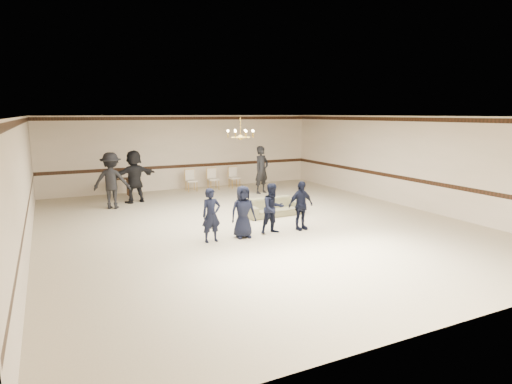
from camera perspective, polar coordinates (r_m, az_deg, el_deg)
room at (r=12.61m, az=-0.20°, el=2.76°), size 12.01×14.01×3.21m
chair_rail at (r=19.17m, az=-9.36°, el=3.44°), size 12.00×0.02×0.14m
crown_molding at (r=19.04m, az=-9.54°, el=9.66°), size 12.00×0.02×0.14m
chandelier at (r=13.42m, az=-2.09°, el=8.67°), size 0.94×0.94×0.89m
boy_a at (r=11.08m, az=-5.98°, el=-3.10°), size 0.53×0.36×1.41m
boy_b at (r=11.41m, az=-1.73°, el=-2.65°), size 0.72×0.50×1.41m
boy_c at (r=11.80m, az=2.26°, el=-2.22°), size 0.71×0.56×1.41m
boy_d at (r=12.24m, az=5.97°, el=-1.80°), size 0.85×0.41×1.41m
settee at (r=13.97m, az=2.36°, el=-1.99°), size 1.97×0.84×0.57m
adult_left at (r=15.69m, az=-18.68°, el=1.44°), size 1.45×1.14×1.96m
adult_mid at (r=16.51m, az=-15.91°, el=2.01°), size 1.91×1.04×1.96m
adult_right at (r=17.74m, az=0.76°, el=2.97°), size 0.84×0.69×1.96m
banquet_chair_left at (r=18.46m, az=-8.61°, el=1.51°), size 0.45×0.45×0.92m
banquet_chair_mid at (r=18.78m, az=-5.70°, el=1.72°), size 0.48×0.48×0.92m
banquet_chair_right at (r=19.15m, az=-2.90°, el=1.93°), size 0.47×0.47×0.92m
console_table at (r=18.02m, az=-17.93°, el=0.60°), size 0.88×0.38×0.73m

